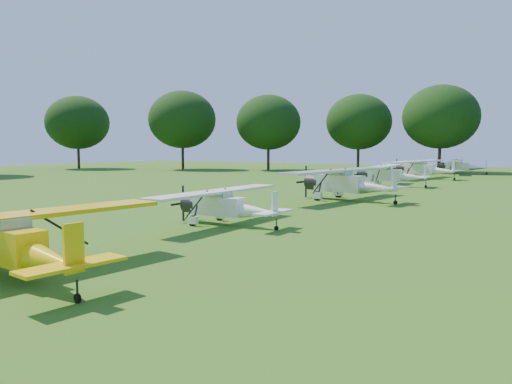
# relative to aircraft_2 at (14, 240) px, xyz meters

# --- Properties ---
(ground) EXTENTS (160.00, 160.00, 0.00)m
(ground) POSITION_rel_aircraft_2_xyz_m (-1.63, 12.42, -1.18)
(ground) COLOR #325816
(ground) RESTS_ON ground
(tree_belt) EXTENTS (137.36, 130.27, 14.52)m
(tree_belt) POSITION_rel_aircraft_2_xyz_m (1.94, 12.59, 6.84)
(tree_belt) COLOR #332013
(tree_belt) RESTS_ON ground
(aircraft_2) EXTENTS (6.49, 10.32, 2.03)m
(aircraft_2) POSITION_rel_aircraft_2_xyz_m (0.00, 0.00, 0.00)
(aircraft_2) COLOR yellow
(aircraft_2) RESTS_ON ground
(aircraft_3) EXTENTS (5.83, 9.26, 1.83)m
(aircraft_3) POSITION_rel_aircraft_2_xyz_m (-0.95, 11.42, -0.11)
(aircraft_3) COLOR white
(aircraft_3) RESTS_ON ground
(aircraft_4) EXTENTS (7.65, 12.14, 2.38)m
(aircraft_4) POSITION_rel_aircraft_2_xyz_m (-0.29, 25.00, 0.21)
(aircraft_4) COLOR silver
(aircraft_4) RESTS_ON ground
(aircraft_5) EXTENTS (6.87, 10.94, 2.15)m
(aircraft_5) POSITION_rel_aircraft_2_xyz_m (-1.64, 38.97, 0.07)
(aircraft_5) COLOR white
(aircraft_5) RESTS_ON ground
(aircraft_6) EXTENTS (7.47, 11.85, 2.33)m
(aircraft_6) POSITION_rel_aircraft_2_xyz_m (-1.75, 52.04, 0.18)
(aircraft_6) COLOR white
(aircraft_6) RESTS_ON ground
(aircraft_7) EXTENTS (6.71, 10.64, 2.09)m
(aircraft_7) POSITION_rel_aircraft_2_xyz_m (-0.02, 65.25, 0.04)
(aircraft_7) COLOR silver
(aircraft_7) RESTS_ON ground
(golf_cart) EXTENTS (2.08, 1.50, 1.62)m
(golf_cart) POSITION_rel_aircraft_2_xyz_m (-7.68, 57.23, -0.64)
(golf_cart) COLOR red
(golf_cart) RESTS_ON ground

